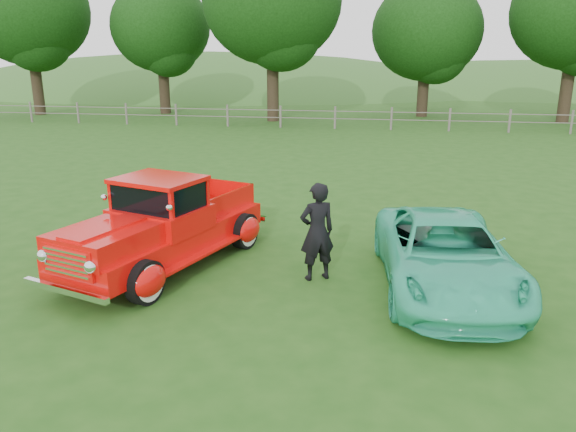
% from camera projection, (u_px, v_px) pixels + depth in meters
% --- Properties ---
extents(ground, '(140.00, 140.00, 0.00)m').
position_uv_depth(ground, '(224.00, 296.00, 9.63)').
color(ground, '#204D14').
rests_on(ground, ground).
extents(distant_hills, '(116.00, 60.00, 18.00)m').
position_uv_depth(distant_hills, '(327.00, 125.00, 67.83)').
color(distant_hills, '#2F6224').
rests_on(distant_hills, ground).
extents(fence_line, '(48.00, 0.12, 1.20)m').
position_uv_depth(fence_line, '(335.00, 118.00, 30.28)').
color(fence_line, '#6B615A').
rests_on(fence_line, ground).
extents(tree_far_west, '(7.60, 7.60, 9.93)m').
position_uv_depth(tree_far_west, '(28.00, 11.00, 35.58)').
color(tree_far_west, black).
rests_on(tree_far_west, ground).
extents(tree_mid_west, '(6.40, 6.40, 8.46)m').
position_uv_depth(tree_mid_west, '(161.00, 27.00, 36.47)').
color(tree_mid_west, black).
rests_on(tree_mid_west, ground).
extents(tree_near_west, '(8.00, 8.00, 10.42)m').
position_uv_depth(tree_near_west, '(272.00, 1.00, 32.01)').
color(tree_near_west, black).
rests_on(tree_near_west, ground).
extents(tree_near_east, '(6.80, 6.80, 8.33)m').
position_uv_depth(tree_near_east, '(427.00, 31.00, 34.80)').
color(tree_near_east, black).
rests_on(tree_near_east, ground).
extents(red_pickup, '(3.30, 5.28, 1.78)m').
position_uv_depth(red_pickup, '(164.00, 227.00, 10.78)').
color(red_pickup, black).
rests_on(red_pickup, ground).
extents(teal_sedan, '(2.55, 4.80, 1.29)m').
position_uv_depth(teal_sedan, '(445.00, 254.00, 9.75)').
color(teal_sedan, '#31C496').
rests_on(teal_sedan, ground).
extents(man, '(0.79, 0.70, 1.82)m').
position_uv_depth(man, '(317.00, 232.00, 10.11)').
color(man, black).
rests_on(man, ground).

